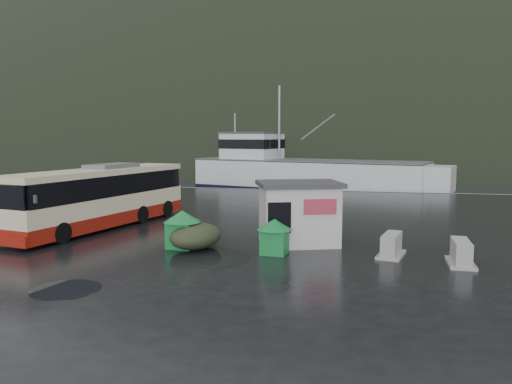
% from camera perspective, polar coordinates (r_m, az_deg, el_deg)
% --- Properties ---
extents(ground, '(160.00, 160.00, 0.00)m').
position_cam_1_polar(ground, '(22.43, -8.62, -5.06)').
color(ground, black).
rests_on(ground, ground).
extents(harbor_water, '(300.00, 180.00, 0.02)m').
position_cam_1_polar(harbor_water, '(130.86, 8.66, 4.44)').
color(harbor_water, black).
rests_on(harbor_water, ground).
extents(quay_edge, '(160.00, 0.60, 1.50)m').
position_cam_1_polar(quay_edge, '(41.53, 1.15, 0.31)').
color(quay_edge, '#999993').
rests_on(quay_edge, ground).
extents(headland, '(780.00, 540.00, 570.00)m').
position_cam_1_polar(headland, '(270.59, 12.59, 5.36)').
color(headland, black).
rests_on(headland, ground).
extents(coach_bus, '(4.98, 11.24, 3.08)m').
position_cam_1_polar(coach_bus, '(25.51, -17.23, -3.88)').
color(coach_bus, beige).
rests_on(coach_bus, ground).
extents(white_van, '(2.76, 5.62, 2.24)m').
position_cam_1_polar(white_van, '(27.36, -20.92, -3.33)').
color(white_van, silver).
rests_on(white_van, ground).
extents(waste_bin_left, '(1.05, 1.05, 1.34)m').
position_cam_1_polar(waste_bin_left, '(19.04, 2.13, -7.06)').
color(waste_bin_left, '#157B34').
rests_on(waste_bin_left, ground).
extents(waste_bin_right, '(1.20, 1.20, 1.50)m').
position_cam_1_polar(waste_bin_right, '(20.25, -8.36, -6.31)').
color(waste_bin_right, '#157B34').
rests_on(waste_bin_right, ground).
extents(dome_tent, '(2.31, 2.87, 1.00)m').
position_cam_1_polar(dome_tent, '(20.04, -6.87, -6.42)').
color(dome_tent, '#2F3620').
rests_on(dome_tent, ground).
extents(ticket_kiosk, '(3.95, 3.45, 2.59)m').
position_cam_1_polar(ticket_kiosk, '(20.77, 4.87, -5.94)').
color(ticket_kiosk, beige).
rests_on(ticket_kiosk, ground).
extents(jersey_barrier_a, '(1.21, 1.83, 0.84)m').
position_cam_1_polar(jersey_barrier_a, '(19.33, 15.17, -7.08)').
color(jersey_barrier_a, '#999993').
rests_on(jersey_barrier_a, ground).
extents(jersey_barrier_b, '(0.92, 1.75, 0.86)m').
position_cam_1_polar(jersey_barrier_b, '(18.85, 22.33, -7.69)').
color(jersey_barrier_b, '#999993').
rests_on(jersey_barrier_b, ground).
extents(fishing_trawler, '(28.07, 13.66, 11.00)m').
position_cam_1_polar(fishing_trawler, '(50.32, 5.89, 1.35)').
color(fishing_trawler, silver).
rests_on(fishing_trawler, ground).
extents(puddles, '(5.46, 7.00, 0.01)m').
position_cam_1_polar(puddles, '(17.52, -9.60, -8.33)').
color(puddles, black).
rests_on(puddles, ground).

